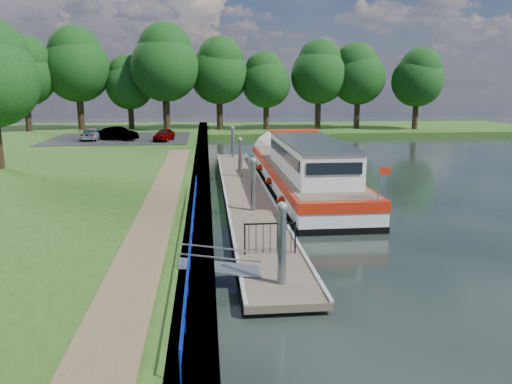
{
  "coord_description": "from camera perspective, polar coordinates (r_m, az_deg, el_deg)",
  "views": [
    {
      "loc": [
        -2.18,
        -14.52,
        6.32
      ],
      "look_at": [
        0.08,
        7.99,
        1.4
      ],
      "focal_mm": 35.0,
      "sensor_mm": 36.0,
      "label": 1
    }
  ],
  "objects": [
    {
      "name": "gangway",
      "position": [
        16.06,
        -4.23,
        -8.53
      ],
      "size": [
        2.58,
        1.0,
        0.92
      ],
      "color": "#A5A8AD",
      "rests_on": "ground"
    },
    {
      "name": "carpark",
      "position": [
        53.54,
        -15.26,
        5.93
      ],
      "size": [
        14.0,
        12.0,
        0.06
      ],
      "primitive_type": "cube",
      "color": "black",
      "rests_on": "riverbank"
    },
    {
      "name": "footpath",
      "position": [
        23.29,
        -11.04,
        -1.67
      ],
      "size": [
        1.6,
        40.0,
        0.05
      ],
      "primitive_type": "cube",
      "color": "brown",
      "rests_on": "riverbank"
    },
    {
      "name": "horizon_trees",
      "position": [
        63.22,
        -5.36,
        13.69
      ],
      "size": [
        54.38,
        10.03,
        12.87
      ],
      "color": "#332316",
      "rests_on": "ground"
    },
    {
      "name": "gate_panel",
      "position": [
        17.63,
        1.62,
        -4.79
      ],
      "size": [
        1.85,
        0.05,
        1.15
      ],
      "color": "black",
      "rests_on": "ground"
    },
    {
      "name": "mooring_piles",
      "position": [
        28.06,
        -1.18,
        1.92
      ],
      "size": [
        0.3,
        27.3,
        3.55
      ],
      "color": "gray",
      "rests_on": "ground"
    },
    {
      "name": "far_bank",
      "position": [
        68.28,
        6.33,
        7.14
      ],
      "size": [
        60.0,
        18.0,
        0.6
      ],
      "primitive_type": "cube",
      "color": "#264A15",
      "rests_on": "ground"
    },
    {
      "name": "barge",
      "position": [
        31.3,
        4.99,
        2.6
      ],
      "size": [
        4.36,
        21.15,
        4.78
      ],
      "color": "black",
      "rests_on": "ground"
    },
    {
      "name": "bank_edge",
      "position": [
        30.11,
        -6.32,
        0.83
      ],
      "size": [
        1.1,
        90.0,
        0.78
      ],
      "primitive_type": "cube",
      "color": "#473D2D",
      "rests_on": "ground"
    },
    {
      "name": "ground",
      "position": [
        15.98,
        2.62,
        -11.03
      ],
      "size": [
        160.0,
        160.0,
        0.0
      ],
      "primitive_type": "plane",
      "color": "black",
      "rests_on": "ground"
    },
    {
      "name": "car_c",
      "position": [
        52.55,
        -18.17,
        6.3
      ],
      "size": [
        1.93,
        4.06,
        1.14
      ],
      "primitive_type": "imported",
      "rotation": [
        0.0,
        0.0,
        3.06
      ],
      "color": "#999999",
      "rests_on": "carpark"
    },
    {
      "name": "car_b",
      "position": [
        51.64,
        -15.46,
        6.46
      ],
      "size": [
        4.15,
        2.84,
        1.3
      ],
      "primitive_type": "imported",
      "rotation": [
        0.0,
        0.0,
        1.16
      ],
      "color": "#999999",
      "rests_on": "carpark"
    },
    {
      "name": "pontoon",
      "position": [
        28.28,
        -1.17,
        -0.26
      ],
      "size": [
        2.5,
        30.0,
        0.56
      ],
      "color": "brown",
      "rests_on": "ground"
    },
    {
      "name": "car_a",
      "position": [
        50.04,
        -10.46,
        6.45
      ],
      "size": [
        2.18,
        3.69,
        1.18
      ],
      "primitive_type": "imported",
      "rotation": [
        0.0,
        0.0,
        -0.24
      ],
      "color": "#999999",
      "rests_on": "carpark"
    },
    {
      "name": "blue_fence",
      "position": [
        18.23,
        -7.32,
        -3.78
      ],
      "size": [
        0.04,
        18.04,
        0.72
      ],
      "color": "#0C2DBF",
      "rests_on": "riverbank"
    }
  ]
}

